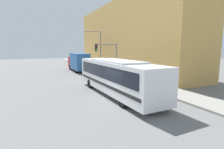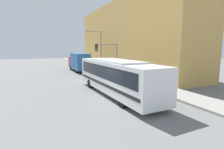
% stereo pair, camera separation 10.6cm
% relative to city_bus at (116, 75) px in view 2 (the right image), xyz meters
% --- Properties ---
extents(ground_plane, '(120.00, 120.00, 0.00)m').
position_rel_city_bus_xyz_m(ground_plane, '(-0.96, -2.01, -1.76)').
color(ground_plane, slate).
extents(sidewalk, '(2.74, 70.00, 0.17)m').
position_rel_city_bus_xyz_m(sidewalk, '(4.91, 17.99, -1.67)').
color(sidewalk, gray).
rests_on(sidewalk, ground_plane).
extents(building_facade, '(6.00, 32.72, 11.85)m').
position_rel_city_bus_xyz_m(building_facade, '(9.28, 15.35, 4.17)').
color(building_facade, tan).
rests_on(building_facade, ground_plane).
extents(city_bus, '(2.96, 11.42, 3.06)m').
position_rel_city_bus_xyz_m(city_bus, '(0.00, 0.00, 0.00)').
color(city_bus, white).
rests_on(city_bus, ground_plane).
extents(delivery_truck, '(2.20, 7.64, 3.14)m').
position_rel_city_bus_xyz_m(delivery_truck, '(0.86, 16.62, -0.05)').
color(delivery_truck, '#265999').
rests_on(delivery_truck, ground_plane).
extents(fire_hydrant, '(0.24, 0.33, 0.72)m').
position_rel_city_bus_xyz_m(fire_hydrant, '(4.14, 3.67, -1.23)').
color(fire_hydrant, red).
rests_on(fire_hydrant, sidewalk).
extents(traffic_light_pole, '(3.28, 0.35, 4.52)m').
position_rel_city_bus_xyz_m(traffic_light_pole, '(3.07, 8.62, 1.56)').
color(traffic_light_pole, slate).
rests_on(traffic_light_pole, sidewalk).
extents(parking_meter, '(0.14, 0.14, 1.32)m').
position_rel_city_bus_xyz_m(parking_meter, '(4.14, 7.65, -0.69)').
color(parking_meter, slate).
rests_on(parking_meter, sidewalk).
extents(street_lamp, '(3.09, 0.28, 6.68)m').
position_rel_city_bus_xyz_m(street_lamp, '(3.93, 14.98, 2.47)').
color(street_lamp, slate).
rests_on(street_lamp, sidewalk).
extents(pedestrian_near_corner, '(0.34, 0.34, 1.58)m').
position_rel_city_bus_xyz_m(pedestrian_near_corner, '(5.21, 11.01, -0.79)').
color(pedestrian_near_corner, '#47382D').
rests_on(pedestrian_near_corner, sidewalk).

